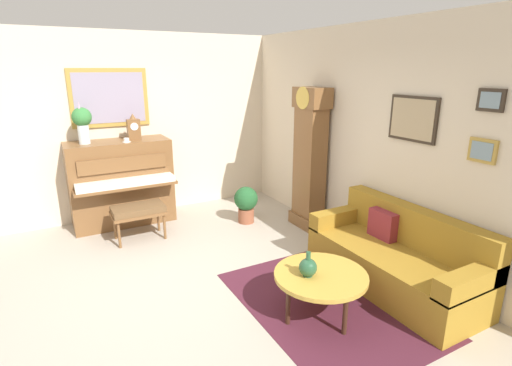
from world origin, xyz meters
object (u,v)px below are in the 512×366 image
Objects in this scene: coffee_table at (321,276)px; green_jug at (308,267)px; couch at (396,258)px; piano at (122,182)px; flower_vase at (82,121)px; potted_plant at (246,202)px; mantel_clock at (134,128)px; grandfather_clock at (310,163)px; teacup at (126,140)px; piano_bench at (138,211)px.

green_jug reaches higher than coffee_table.
couch is 2.16× the size of coffee_table.
flower_vase reaches higher than piano.
flower_vase is 2.56m from potted_plant.
coffee_table is at bearing -88.66° from couch.
potted_plant is (0.88, 2.06, -1.25)m from flower_vase.
green_jug is (3.24, 0.81, -0.92)m from mantel_clock.
grandfather_clock reaches higher than couch.
potted_plant is at bearing 66.87° from flower_vase.
teacup is at bearing -160.82° from coffee_table.
piano_bench is at bearing -106.79° from grandfather_clock.
teacup is at bearing -43.50° from mantel_clock.
teacup reaches higher than coffee_table.
mantel_clock is (0.00, 0.24, 0.79)m from piano.
teacup is at bearing -119.16° from grandfather_clock.
piano_bench is 0.34× the size of grandfather_clock.
piano is 3.79× the size of mantel_clock.
mantel_clock reaches higher than piano_bench.
couch is (1.82, -0.17, -0.65)m from grandfather_clock.
green_jug is 0.43× the size of potted_plant.
mantel_clock is 3.28× the size of teacup.
piano_bench is 2.48m from grandfather_clock.
flower_vase reaches higher than potted_plant.
mantel_clock is (-1.42, -2.14, 0.46)m from grandfather_clock.
grandfather_clock is 17.50× the size of teacup.
green_jug is (3.09, 0.95, -0.77)m from teacup.
flower_vase is at bearing -105.95° from teacup.
mantel_clock is 0.66× the size of flower_vase.
potted_plant is at bearing 84.36° from piano_bench.
teacup reaches higher than piano_bench.
piano is 0.83m from mantel_clock.
coffee_table is at bearing 19.89° from piano.
grandfather_clock is at bearing 63.14° from flower_vase.
piano is 1.03m from flower_vase.
piano_bench is at bearing -156.26° from coffee_table.
couch is at bearing 34.21° from piano.
mantel_clock is 0.26m from teacup.
potted_plant is (-0.54, -0.75, -0.64)m from grandfather_clock.
potted_plant is at bearing -125.88° from grandfather_clock.
green_jug is at bearing 14.02° from mantel_clock.
coffee_table is at bearing 19.18° from teacup.
piano is at bearing -147.40° from teacup.
piano is 6.00× the size of green_jug.
couch is (2.52, 2.14, -0.09)m from piano_bench.
piano is 1.64× the size of coffee_table.
piano_bench is 1.84× the size of mantel_clock.
coffee_table is (1.85, -1.19, -0.57)m from grandfather_clock.
piano_bench is 1.21× the size of flower_vase.
flower_vase is 5.00× the size of teacup.
piano reaches higher than couch.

